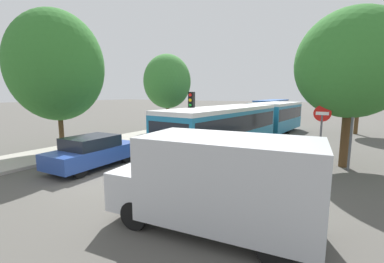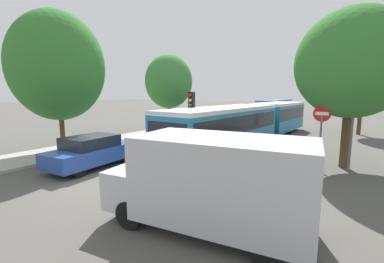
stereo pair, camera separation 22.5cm
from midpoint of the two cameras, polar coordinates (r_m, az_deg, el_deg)
The scene contains 16 objects.
ground_plane at distance 10.43m, azimuth -17.89°, elevation -10.48°, with size 200.00×200.00×0.00m, color #4F4C47.
kerb_strip_left at distance 26.36m, azimuth 0.87°, elevation 1.39°, with size 3.20×42.22×0.14m, color #9E998E.
articulated_bus at distance 18.09m, azimuth 13.29°, elevation 2.38°, with size 4.08×17.29×2.54m.
city_bus_rear at distance 39.71m, azimuth 18.14°, elevation 5.25°, with size 2.53×11.06×2.38m.
queued_car_blue at distance 12.43m, azimuth -20.77°, elevation -4.11°, with size 1.94×4.20×1.43m.
queued_car_silver at distance 16.39m, azimuth -4.21°, elevation -0.80°, with size 1.82×3.94×1.35m.
queued_car_navy at distance 20.92m, azimuth 3.76°, elevation 1.35°, with size 1.94×4.21×1.44m.
queued_car_green at distance 25.92m, azimuth 10.70°, elevation 2.51°, with size 1.85×4.01×1.37m.
white_van at distance 6.29m, azimuth 5.75°, elevation -10.81°, with size 5.19×2.50×2.31m.
traffic_light at distance 14.46m, azimuth 0.33°, elevation 5.23°, with size 0.32×0.36×3.40m.
no_entry_sign at distance 12.29m, azimuth 27.23°, elevation 0.81°, with size 0.70×0.08×2.82m.
direction_sign_post at distance 12.70m, azimuth 32.68°, elevation 3.70°, with size 0.37×1.38×3.60m.
tree_left_near at distance 15.70m, azimuth -27.70°, elevation 12.20°, with size 4.83×4.83×7.61m.
tree_left_mid at distance 22.12m, azimuth -4.82°, elevation 10.71°, with size 3.98×3.98×6.57m.
tree_right_near at distance 13.29m, azimuth 32.44°, elevation 12.58°, with size 4.66×4.66×6.92m.
tree_right_mid at distance 24.97m, azimuth 34.13°, elevation 11.19°, with size 4.04×4.04×7.46m.
Camera 2 is at (7.75, -6.21, 3.31)m, focal length 24.00 mm.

